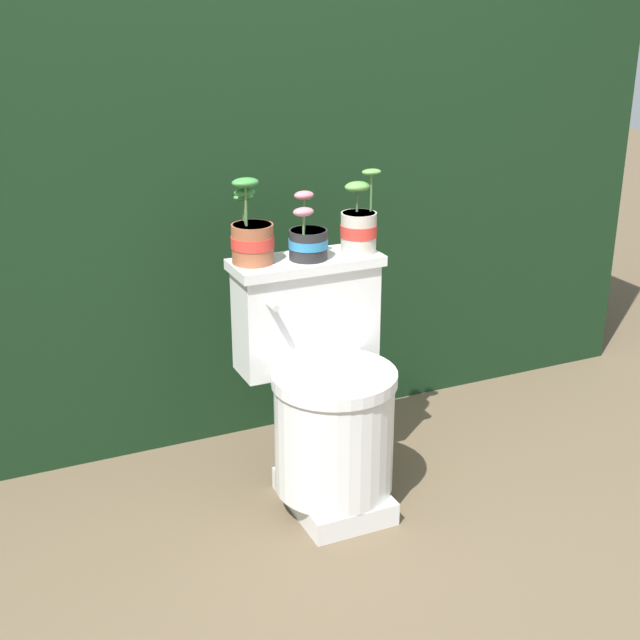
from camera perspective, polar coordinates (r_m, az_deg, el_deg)
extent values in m
plane|color=brown|center=(2.67, -0.34, -12.67)|extent=(12.00, 12.00, 0.00)
cube|color=black|center=(3.34, -8.33, 9.22)|extent=(3.18, 1.02, 1.62)
cube|color=silver|center=(2.72, 0.87, -11.15)|extent=(0.26, 0.35, 0.07)
cylinder|color=silver|center=(2.62, 0.90, -7.41)|extent=(0.35, 0.35, 0.33)
cylinder|color=silver|center=(2.53, 0.92, -3.73)|extent=(0.36, 0.36, 0.04)
cube|color=silver|center=(2.65, -0.88, 0.19)|extent=(0.42, 0.15, 0.31)
cube|color=silver|center=(2.60, -0.90, 3.70)|extent=(0.44, 0.17, 0.03)
cylinder|color=silver|center=(2.48, -3.06, 0.93)|extent=(0.02, 0.05, 0.02)
cylinder|color=#9E5638|center=(2.54, -4.33, 4.90)|extent=(0.12, 0.12, 0.11)
cylinder|color=red|center=(2.54, -4.34, 5.02)|extent=(0.12, 0.12, 0.03)
cylinder|color=#332319|center=(2.52, -4.37, 5.99)|extent=(0.11, 0.11, 0.01)
cylinder|color=#4C753D|center=(2.52, -4.81, 7.06)|extent=(0.01, 0.01, 0.08)
ellipsoid|color=#387F38|center=(2.50, -4.84, 8.13)|extent=(0.06, 0.04, 0.02)
cylinder|color=#4C753D|center=(2.55, -4.91, 7.03)|extent=(0.01, 0.01, 0.06)
ellipsoid|color=#387F38|center=(2.54, -4.93, 7.84)|extent=(0.06, 0.04, 0.02)
cylinder|color=#4C753D|center=(2.49, -4.76, 7.30)|extent=(0.01, 0.01, 0.11)
ellipsoid|color=#387F38|center=(2.48, -4.81, 8.76)|extent=(0.08, 0.05, 0.03)
cylinder|color=#262628|center=(2.57, -0.76, 4.86)|extent=(0.11, 0.11, 0.09)
cylinder|color=#2D84BC|center=(2.57, -0.76, 4.95)|extent=(0.11, 0.11, 0.03)
cylinder|color=#332319|center=(2.56, -0.76, 5.65)|extent=(0.10, 0.10, 0.01)
cylinder|color=#4C753D|center=(2.55, -1.03, 6.81)|extent=(0.01, 0.01, 0.09)
ellipsoid|color=#B26B75|center=(2.53, -1.04, 7.99)|extent=(0.06, 0.04, 0.03)
cylinder|color=#4C753D|center=(2.50, -1.06, 6.13)|extent=(0.01, 0.01, 0.06)
ellipsoid|color=#B26B75|center=(2.49, -1.07, 6.93)|extent=(0.06, 0.04, 0.03)
cylinder|color=beige|center=(2.63, 2.49, 5.62)|extent=(0.11, 0.11, 0.12)
cylinder|color=red|center=(2.63, 2.49, 5.75)|extent=(0.11, 0.11, 0.04)
cylinder|color=#332319|center=(2.62, 2.50, 6.75)|extent=(0.10, 0.10, 0.01)
cylinder|color=#4C753D|center=(2.62, 3.29, 8.15)|extent=(0.01, 0.01, 0.11)
ellipsoid|color=#569342|center=(2.61, 3.32, 9.45)|extent=(0.06, 0.04, 0.02)
cylinder|color=#4C753D|center=(2.62, 2.39, 7.63)|extent=(0.01, 0.01, 0.06)
ellipsoid|color=#569342|center=(2.61, 2.41, 8.52)|extent=(0.08, 0.05, 0.03)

